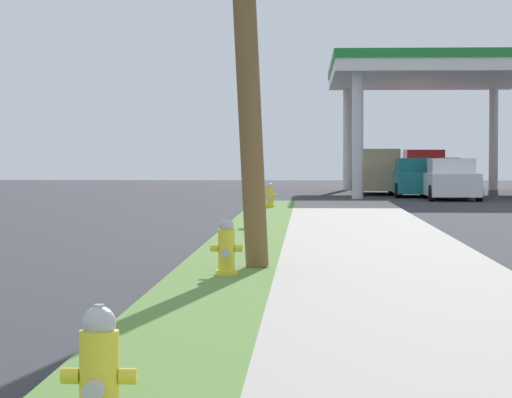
{
  "coord_description": "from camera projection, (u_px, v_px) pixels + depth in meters",
  "views": [
    {
      "loc": [
        1.83,
        -1.43,
        1.68
      ],
      "look_at": [
        1.0,
        17.85,
        0.98
      ],
      "focal_mm": 84.08,
      "sensor_mm": 36.0,
      "label": 1
    }
  ],
  "objects": [
    {
      "name": "car_white_by_far_pump",
      "position": [
        450.0,
        181.0,
        45.45
      ],
      "size": [
        1.96,
        4.51,
        1.57
      ],
      "color": "white",
      "rests_on": "ground"
    },
    {
      "name": "truck_tan_at_forecourt",
      "position": [
        379.0,
        173.0,
        52.28
      ],
      "size": [
        2.59,
        5.57,
        1.97
      ],
      "color": "tan",
      "rests_on": "ground"
    },
    {
      "name": "fire_hydrant_second",
      "position": [
        226.0,
        250.0,
        15.65
      ],
      "size": [
        0.42,
        0.38,
        0.74
      ],
      "color": "yellow",
      "rests_on": "grass_verge"
    },
    {
      "name": "fire_hydrant_third",
      "position": [
        253.0,
        212.0,
        26.23
      ],
      "size": [
        0.42,
        0.37,
        0.74
      ],
      "color": "yellow",
      "rests_on": "grass_verge"
    },
    {
      "name": "car_teal_by_near_pump",
      "position": [
        416.0,
        179.0,
        48.99
      ],
      "size": [
        1.96,
        4.51,
        1.57
      ],
      "color": "#197075",
      "rests_on": "ground"
    },
    {
      "name": "fire_hydrant_fourth",
      "position": [
        270.0,
        196.0,
        36.27
      ],
      "size": [
        0.42,
        0.38,
        0.74
      ],
      "color": "yellow",
      "rests_on": "grass_verge"
    },
    {
      "name": "fire_hydrant_nearest",
      "position": [
        99.0,
        380.0,
        6.58
      ],
      "size": [
        0.42,
        0.37,
        0.74
      ],
      "color": "yellow",
      "rests_on": "grass_verge"
    },
    {
      "name": "truck_red_on_apron",
      "position": [
        422.0,
        171.0,
        59.89
      ],
      "size": [
        2.21,
        5.44,
        1.97
      ],
      "color": "red",
      "rests_on": "ground"
    }
  ]
}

